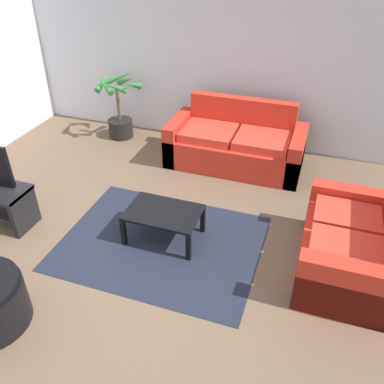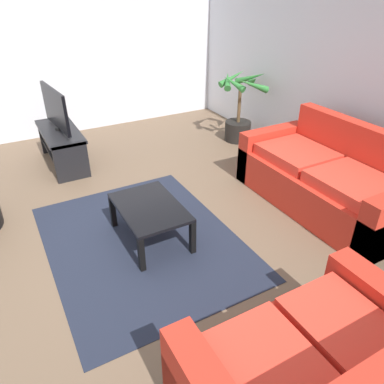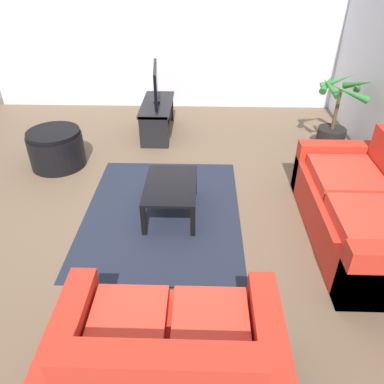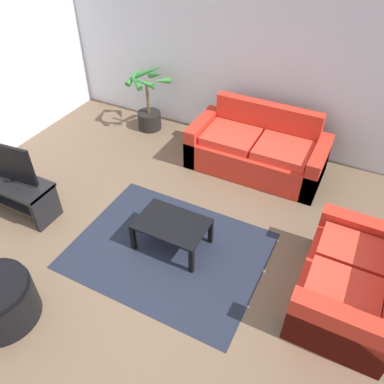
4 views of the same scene
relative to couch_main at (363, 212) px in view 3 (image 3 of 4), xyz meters
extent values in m
plane|color=brown|center=(-0.65, -2.28, -0.30)|extent=(6.60, 6.60, 0.00)
cube|color=silver|center=(-3.65, -2.28, 1.05)|extent=(0.06, 6.00, 2.70)
cube|color=red|center=(0.00, -0.03, -0.09)|extent=(1.93, 0.90, 0.42)
cube|color=red|center=(-0.87, -0.03, 0.01)|extent=(0.18, 0.90, 0.62)
cube|color=red|center=(-0.39, -0.08, 0.18)|extent=(0.74, 0.66, 0.12)
cube|color=red|center=(0.39, -0.08, 0.18)|extent=(0.74, 0.66, 0.12)
cube|color=red|center=(1.60, -1.78, -0.09)|extent=(0.90, 1.41, 0.42)
cube|color=red|center=(1.97, -1.78, 0.36)|extent=(0.16, 1.05, 0.48)
cube|color=red|center=(1.60, -2.39, 0.01)|extent=(0.90, 0.18, 0.62)
cube|color=red|center=(1.60, -1.17, 0.01)|extent=(0.90, 0.18, 0.62)
cube|color=red|center=(1.55, -2.04, 0.18)|extent=(0.66, 0.48, 0.12)
cube|color=red|center=(1.55, -1.52, 0.18)|extent=(0.66, 0.48, 0.12)
cube|color=black|center=(-2.45, -2.29, 0.17)|extent=(1.10, 0.45, 0.04)
cube|color=black|center=(-2.45, -2.29, -0.08)|extent=(1.02, 0.39, 0.03)
cube|color=black|center=(-2.97, -2.29, -0.06)|extent=(0.06, 0.41, 0.49)
cube|color=black|center=(-1.93, -2.29, -0.06)|extent=(0.06, 0.41, 0.49)
cube|color=black|center=(-2.45, -2.29, 0.48)|extent=(0.90, 0.13, 0.51)
cube|color=teal|center=(-2.45, -2.27, 0.48)|extent=(0.85, 0.09, 0.46)
cylinder|color=black|center=(-2.45, -2.29, 0.21)|extent=(0.10, 0.10, 0.04)
cube|color=black|center=(-0.35, -1.92, 0.06)|extent=(0.81, 0.55, 0.03)
cube|color=black|center=(-0.73, -2.17, -0.13)|extent=(0.05, 0.05, 0.34)
cube|color=black|center=(0.03, -2.17, -0.13)|extent=(0.05, 0.05, 0.34)
cube|color=black|center=(-0.73, -1.67, -0.13)|extent=(0.05, 0.05, 0.34)
cube|color=black|center=(0.03, -1.67, -0.13)|extent=(0.05, 0.05, 0.34)
cube|color=#1E2333|center=(-0.35, -2.02, -0.30)|extent=(2.20, 1.70, 0.01)
cylinder|color=black|center=(-2.02, 0.27, -0.15)|extent=(0.40, 0.40, 0.30)
cylinder|color=brown|center=(-2.02, 0.27, 0.28)|extent=(0.05, 0.05, 0.57)
cone|color=#2F7C34|center=(-1.75, 0.28, 0.61)|extent=(0.12, 0.55, 0.29)
cone|color=#2F7C34|center=(-1.94, 0.43, 0.61)|extent=(0.38, 0.26, 0.23)
cone|color=#2F7C34|center=(-2.11, 0.51, 0.61)|extent=(0.52, 0.28, 0.28)
cone|color=#2F7C34|center=(-2.24, 0.27, 0.61)|extent=(0.10, 0.45, 0.26)
cone|color=#2F7C34|center=(-2.12, 0.11, 0.61)|extent=(0.38, 0.30, 0.23)
cone|color=#2F7C34|center=(-1.95, 0.10, 0.61)|extent=(0.38, 0.23, 0.22)
cylinder|color=black|center=(-1.39, -3.51, -0.09)|extent=(0.71, 0.71, 0.43)
cylinder|color=black|center=(-1.39, -3.51, 0.16)|extent=(0.68, 0.68, 0.06)
camera|label=1|loc=(1.11, -5.17, 2.73)|focal=37.80mm
camera|label=2|loc=(2.36, -2.96, 1.90)|focal=34.36mm
camera|label=3|loc=(3.01, -1.59, 2.19)|focal=35.20mm
camera|label=4|loc=(1.26, -4.55, 3.14)|focal=35.72mm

